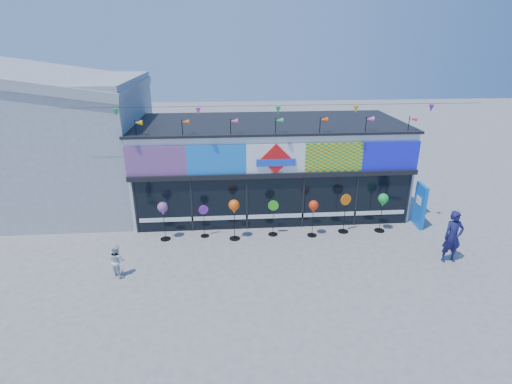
{
  "coord_description": "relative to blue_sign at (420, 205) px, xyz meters",
  "views": [
    {
      "loc": [
        -2.04,
        -12.04,
        7.69
      ],
      "look_at": [
        -0.92,
        2.0,
        2.22
      ],
      "focal_mm": 28.0,
      "sensor_mm": 36.0,
      "label": 1
    }
  ],
  "objects": [
    {
      "name": "blue_sign",
      "position": [
        0.0,
        0.0,
        0.0
      ],
      "size": [
        0.2,
        0.96,
        1.9
      ],
      "rotation": [
        0.0,
        0.0,
        -0.05
      ],
      "color": "blue",
      "rests_on": "ground"
    },
    {
      "name": "neighbour_building",
      "position": [
        -16.23,
        3.91,
        2.25
      ],
      "size": [
        8.18,
        7.2,
        6.87
      ],
      "color": "#A9ACAE",
      "rests_on": "ground"
    },
    {
      "name": "spinner_4",
      "position": [
        -4.77,
        -0.57,
        0.3
      ],
      "size": [
        0.4,
        0.4,
        1.57
      ],
      "color": "black",
      "rests_on": "ground"
    },
    {
      "name": "ground",
      "position": [
        -6.23,
        -3.09,
        -0.96
      ],
      "size": [
        80.0,
        80.0,
        0.0
      ],
      "primitive_type": "plane",
      "color": "slate",
      "rests_on": "ground"
    },
    {
      "name": "spinner_5",
      "position": [
        -3.38,
        -0.33,
        -0.05
      ],
      "size": [
        0.47,
        0.44,
        1.71
      ],
      "color": "black",
      "rests_on": "ground"
    },
    {
      "name": "kite_shop",
      "position": [
        -6.23,
        2.85,
        1.09
      ],
      "size": [
        16.0,
        5.7,
        5.31
      ],
      "color": "silver",
      "rests_on": "ground"
    },
    {
      "name": "spinner_6",
      "position": [
        -1.82,
        -0.37,
        0.41
      ],
      "size": [
        0.43,
        0.43,
        1.7
      ],
      "color": "black",
      "rests_on": "ground"
    },
    {
      "name": "adult_man",
      "position": [
        -0.18,
        -2.94,
        0.03
      ],
      "size": [
        0.73,
        0.49,
        1.97
      ],
      "primitive_type": "imported",
      "rotation": [
        0.0,
        0.0,
        0.03
      ],
      "color": "#171749",
      "rests_on": "ground"
    },
    {
      "name": "spinner_0",
      "position": [
        -10.8,
        -0.41,
        0.35
      ],
      "size": [
        0.41,
        0.41,
        1.64
      ],
      "color": "black",
      "rests_on": "ground"
    },
    {
      "name": "spinner_1",
      "position": [
        -9.21,
        -0.27,
        -0.22
      ],
      "size": [
        0.38,
        0.35,
        1.39
      ],
      "color": "black",
      "rests_on": "ground"
    },
    {
      "name": "child",
      "position": [
        -12.06,
        -2.96,
        -0.37
      ],
      "size": [
        0.63,
        0.63,
        1.17
      ],
      "primitive_type": "imported",
      "rotation": [
        0.0,
        0.0,
        2.36
      ],
      "color": "silver",
      "rests_on": "ground"
    },
    {
      "name": "spinner_2",
      "position": [
        -7.98,
        -0.6,
        0.42
      ],
      "size": [
        0.44,
        0.44,
        1.72
      ],
      "color": "black",
      "rests_on": "ground"
    },
    {
      "name": "spinner_3",
      "position": [
        -6.38,
        -0.35,
        -0.14
      ],
      "size": [
        0.43,
        0.39,
        1.54
      ],
      "color": "black",
      "rests_on": "ground"
    }
  ]
}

